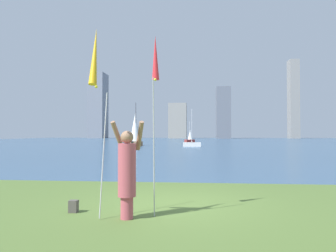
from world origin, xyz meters
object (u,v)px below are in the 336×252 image
(kite_flag_right, at_px, (155,64))
(sailboat_2, at_px, (190,138))
(sailboat_3, at_px, (192,144))
(bag, at_px, (73,206))
(person, at_px, (127,170))
(sailboat_1, at_px, (135,130))
(kite_flag_left, at_px, (95,61))

(kite_flag_right, relative_size, sailboat_2, 1.00)
(sailboat_3, bearing_deg, kite_flag_right, -90.01)
(bag, bearing_deg, person, -17.50)
(sailboat_2, bearing_deg, person, -89.89)
(sailboat_2, height_order, sailboat_3, sailboat_3)
(bag, relative_size, sailboat_1, 0.04)
(kite_flag_left, relative_size, sailboat_2, 0.99)
(kite_flag_right, distance_m, bag, 3.63)
(kite_flag_right, relative_size, sailboat_3, 0.78)
(kite_flag_right, xyz_separation_m, sailboat_2, (-0.63, 49.77, -2.25))
(person, height_order, sailboat_3, sailboat_3)
(kite_flag_right, distance_m, sailboat_3, 36.20)
(sailboat_2, bearing_deg, bag, -91.39)
(kite_flag_left, height_order, kite_flag_right, kite_flag_right)
(kite_flag_left, distance_m, sailboat_3, 37.02)
(sailboat_1, height_order, sailboat_3, sailboat_1)
(kite_flag_left, relative_size, sailboat_1, 0.62)
(sailboat_1, bearing_deg, person, -79.00)
(sailboat_1, bearing_deg, kite_flag_left, -79.88)
(bag, height_order, sailboat_3, sailboat_3)
(bag, bearing_deg, kite_flag_left, -48.86)
(kite_flag_left, xyz_separation_m, bag, (-0.76, 0.87, -3.02))
(kite_flag_left, relative_size, sailboat_3, 0.77)
(sailboat_1, distance_m, sailboat_2, 13.46)
(kite_flag_left, distance_m, sailboat_1, 40.11)
(kite_flag_left, xyz_separation_m, sailboat_2, (0.44, 50.59, -2.14))
(sailboat_3, bearing_deg, person, -90.86)
(bag, xyz_separation_m, sailboat_2, (1.20, 49.71, 0.88))
(person, bearing_deg, sailboat_2, 95.61)
(bag, xyz_separation_m, sailboat_3, (1.84, 36.02, 0.20))
(person, distance_m, bag, 1.61)
(bag, height_order, sailboat_1, sailboat_1)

